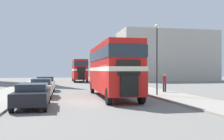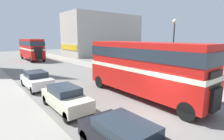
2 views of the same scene
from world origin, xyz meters
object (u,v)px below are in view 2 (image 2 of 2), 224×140
(double_decker_bus, at_px, (143,65))
(car_parked_near, at_px, (128,140))
(bus_distant, at_px, (31,48))
(car_parked_mid, at_px, (66,98))
(pedestrian_walking, at_px, (158,70))
(bicycle_on_pavement, at_px, (105,65))
(street_lamp, at_px, (173,44))
(car_parked_far, at_px, (36,80))

(double_decker_bus, height_order, car_parked_near, double_decker_bus)
(bus_distant, distance_m, car_parked_mid, 27.42)
(car_parked_near, distance_m, pedestrian_walking, 13.27)
(double_decker_bus, height_order, bus_distant, bus_distant)
(bicycle_on_pavement, xyz_separation_m, street_lamp, (-1.56, -11.91, 3.47))
(bus_distant, distance_m, street_lamp, 28.72)
(car_parked_near, distance_m, car_parked_far, 11.78)
(street_lamp, bearing_deg, bus_distant, 98.71)
(street_lamp, bearing_deg, car_parked_mid, 171.23)
(double_decker_bus, relative_size, bicycle_on_pavement, 5.86)
(car_parked_far, relative_size, street_lamp, 0.70)
(pedestrian_walking, bearing_deg, car_parked_far, 157.08)
(double_decker_bus, bearing_deg, bus_distant, 91.15)
(double_decker_bus, height_order, car_parked_far, double_decker_bus)
(car_parked_mid, bearing_deg, car_parked_near, -90.85)
(pedestrian_walking, distance_m, street_lamp, 4.40)
(car_parked_near, xyz_separation_m, car_parked_mid, (0.08, 5.71, 0.04))
(car_parked_near, bearing_deg, double_decker_bus, 37.55)
(double_decker_bus, bearing_deg, car_parked_mid, 165.72)
(double_decker_bus, relative_size, pedestrian_walking, 6.07)
(street_lamp, bearing_deg, bicycle_on_pavement, 82.55)
(car_parked_near, relative_size, car_parked_far, 1.09)
(pedestrian_walking, bearing_deg, street_lamp, -123.94)
(street_lamp, bearing_deg, pedestrian_walking, 56.06)
(bus_distant, bearing_deg, car_parked_mid, -100.42)
(bicycle_on_pavement, bearing_deg, car_parked_mid, -136.03)
(street_lamp, bearing_deg, double_decker_bus, 179.55)
(bicycle_on_pavement, distance_m, street_lamp, 12.50)
(car_parked_far, bearing_deg, bus_distant, 76.51)
(car_parked_near, relative_size, pedestrian_walking, 2.62)
(car_parked_mid, distance_m, street_lamp, 9.93)
(bicycle_on_pavement, bearing_deg, double_decker_bus, -114.19)
(car_parked_far, distance_m, pedestrian_walking, 12.17)
(double_decker_bus, height_order, pedestrian_walking, double_decker_bus)
(car_parked_mid, xyz_separation_m, street_lamp, (9.30, -1.43, 3.19))
(car_parked_far, distance_m, bicycle_on_pavement, 11.76)
(bus_distant, distance_m, pedestrian_walking, 26.37)
(car_parked_far, xyz_separation_m, pedestrian_walking, (11.21, -4.74, 0.30))
(bus_distant, bearing_deg, bicycle_on_pavement, -70.27)
(car_parked_near, distance_m, bicycle_on_pavement, 19.53)
(car_parked_near, xyz_separation_m, car_parked_far, (0.03, 11.78, 0.05))
(car_parked_mid, relative_size, pedestrian_walking, 2.50)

